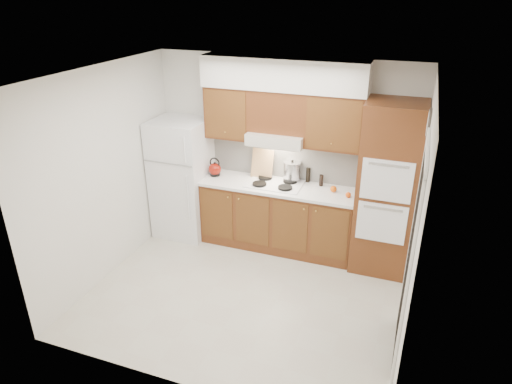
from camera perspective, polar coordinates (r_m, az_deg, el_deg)
floor at (r=5.67m, az=-1.36°, el=-12.47°), size 3.60×3.60×0.00m
ceiling at (r=4.60m, az=-1.69°, el=14.33°), size 3.60×3.60×0.00m
wall_back at (r=6.32m, az=3.45°, el=4.93°), size 3.60×0.02×2.60m
wall_left at (r=5.85m, az=-18.17°, el=2.08°), size 0.02×3.00×2.60m
wall_right at (r=4.72m, az=19.37°, el=-3.61°), size 0.02×3.00×2.60m
fridge at (r=6.68m, az=-9.17°, el=1.73°), size 0.75×0.72×1.72m
base_cabinets at (r=6.39m, az=2.70°, el=-3.15°), size 2.11×0.60×0.90m
countertop at (r=6.17m, az=2.76°, el=0.68°), size 2.13×0.62×0.04m
backsplash at (r=6.32m, az=3.61°, el=4.18°), size 2.11×0.03×0.56m
oven_cabinet at (r=5.87m, az=16.05°, el=0.30°), size 0.70×0.65×2.20m
upper_cab_left at (r=6.24m, az=-3.26°, el=9.97°), size 0.63×0.33×0.70m
upper_cab_right at (r=5.84m, az=9.92°, el=8.64°), size 0.73×0.33×0.70m
range_hood at (r=6.03m, az=2.67°, el=6.75°), size 0.75×0.45×0.15m
upper_cab_over_hood at (r=5.99m, az=2.91°, el=10.11°), size 0.75×0.33×0.55m
soffit at (r=5.86m, az=3.45°, el=14.53°), size 2.13×0.36×0.40m
cooktop at (r=6.19m, az=2.38°, el=1.03°), size 0.74×0.50×0.01m
doorway at (r=4.53m, az=18.61°, el=-8.37°), size 0.02×0.90×2.10m
wall_clock at (r=4.93m, az=20.81°, el=8.08°), size 0.02×0.30×0.30m
kettle at (r=6.46m, az=-5.17°, el=2.85°), size 0.21×0.21×0.18m
cutting_board at (r=6.34m, az=0.78°, el=3.52°), size 0.32×0.14×0.42m
stock_pot at (r=6.26m, az=4.54°, el=2.66°), size 0.28×0.28×0.24m
condiment_a at (r=6.27m, az=6.52°, el=2.13°), size 0.07×0.07×0.20m
condiment_b at (r=6.28m, az=6.50°, el=2.01°), size 0.06×0.06×0.17m
condiment_c at (r=6.18m, az=8.16°, el=1.44°), size 0.07×0.07×0.15m
orange_near at (r=5.91m, az=11.45°, el=-0.35°), size 0.09×0.09×0.07m
orange_far at (r=6.03m, az=9.66°, el=0.37°), size 0.10×0.10×0.08m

